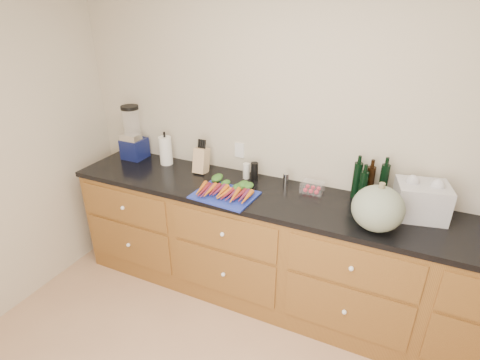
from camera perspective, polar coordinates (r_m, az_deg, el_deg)
The scene contains 15 objects.
wall_back at distance 2.84m, azimuth 11.31°, elevation 6.24°, with size 4.10×0.05×2.60m, color beige.
cabinets at distance 2.95m, azimuth 8.25°, elevation -11.46°, with size 3.60×0.64×0.90m.
countertop at distance 2.70m, azimuth 8.89°, elevation -3.44°, with size 3.64×0.62×0.04m, color black.
cutting_board at distance 2.72m, azimuth -2.34°, elevation -2.31°, with size 0.44×0.33×0.01m, color #1C2D9C.
carrots at distance 2.73m, azimuth -2.05°, elevation -1.50°, with size 0.42×0.28×0.05m.
squash at distance 2.42m, azimuth 20.26°, elevation -4.09°, with size 0.31×0.31×0.28m, color slate.
blender_appliance at distance 3.44m, azimuth -16.01°, elevation 6.49°, with size 0.19×0.19×0.47m.
paper_towel at distance 3.27m, azimuth -11.25°, elevation 4.42°, with size 0.11×0.11×0.24m, color white.
knife_block at distance 3.08m, azimuth -5.92°, elevation 3.00°, with size 0.10×0.10×0.20m, color tan.
grinder_salt at distance 2.96m, azimuth 0.95°, elevation 1.38°, with size 0.05×0.05×0.12m, color silver.
grinder_pepper at distance 2.93m, azimuth 2.21°, elevation 1.33°, with size 0.06×0.06×0.15m, color black.
canister_chrome at distance 2.86m, azimuth 7.00°, elevation 0.04°, with size 0.04×0.04×0.10m, color silver.
tomato_box at distance 2.81m, azimuth 10.95°, elevation -1.08°, with size 0.16×0.13×0.07m, color white.
bottles at distance 2.76m, azimuth 18.97°, elevation -0.49°, with size 0.23×0.12×0.28m.
grocery_bag at distance 2.68m, azimuth 25.85°, elevation -2.83°, with size 0.31×0.25×0.23m, color silver, non-canonical shape.
Camera 1 is at (0.60, -0.99, 2.22)m, focal length 28.00 mm.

